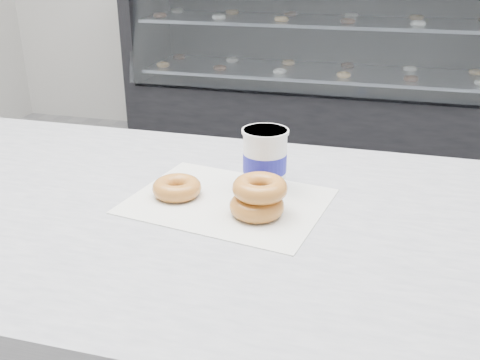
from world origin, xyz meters
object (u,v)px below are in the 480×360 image
(display_case, at_px, (314,85))
(donut_stack, at_px, (258,197))
(donut_single, at_px, (177,188))
(coffee_cup, at_px, (265,159))

(display_case, xyz_separation_m, donut_stack, (0.26, -2.72, 0.44))
(donut_single, relative_size, coffee_cup, 0.77)
(donut_stack, relative_size, coffee_cup, 0.96)
(donut_single, bearing_deg, coffee_cup, 28.30)
(donut_single, distance_m, donut_stack, 0.17)
(display_case, bearing_deg, coffee_cup, -84.63)
(display_case, xyz_separation_m, donut_single, (0.10, -2.69, 0.43))
(donut_single, relative_size, donut_stack, 0.80)
(display_case, height_order, coffee_cup, display_case)
(display_case, height_order, donut_single, display_case)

